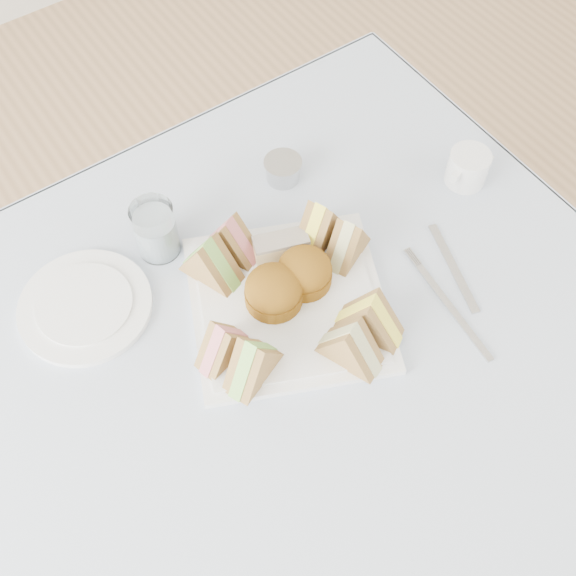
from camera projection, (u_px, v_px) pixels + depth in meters
floor at (304, 500)px, 1.68m from camera, size 4.00×4.00×0.00m
table at (308, 445)px, 1.36m from camera, size 0.90×0.90×0.74m
tablecloth at (314, 356)px, 1.05m from camera, size 1.02×1.02×0.01m
serving_plate at (288, 304)px, 1.08m from camera, size 0.38×0.38×0.01m
sandwich_fl_a at (223, 341)px, 1.00m from camera, size 0.09×0.06×0.08m
sandwich_fl_b at (252, 359)px, 0.98m from camera, size 0.10×0.08×0.08m
sandwich_fr_a at (370, 315)px, 1.02m from camera, size 0.09×0.11×0.09m
sandwich_fr_b at (351, 342)px, 0.99m from camera, size 0.08×0.11×0.08m
sandwich_bl_a at (210, 258)px, 1.07m from camera, size 0.08×0.11×0.09m
sandwich_bl_b at (231, 236)px, 1.09m from camera, size 0.08×0.10×0.08m
sandwich_br_a at (348, 239)px, 1.09m from camera, size 0.10×0.08×0.08m
sandwich_br_b at (320, 222)px, 1.11m from camera, size 0.10×0.08×0.08m
scone_left at (274, 290)px, 1.05m from camera, size 0.11×0.11×0.06m
scone_right at (304, 271)px, 1.07m from camera, size 0.09×0.09×0.06m
pastry_slice at (281, 247)px, 1.11m from camera, size 0.09×0.06×0.04m
side_plate at (85, 306)px, 1.08m from camera, size 0.25×0.25×0.01m
water_glass at (155, 230)px, 1.10m from camera, size 0.07×0.07×0.10m
tea_strainer at (283, 171)px, 1.21m from camera, size 0.07×0.07×0.04m
knife at (453, 267)px, 1.12m from camera, size 0.07×0.17×0.00m
fork at (453, 311)px, 1.08m from camera, size 0.03×0.19×0.00m
creamer_jug at (468, 168)px, 1.20m from camera, size 0.08×0.08×0.06m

